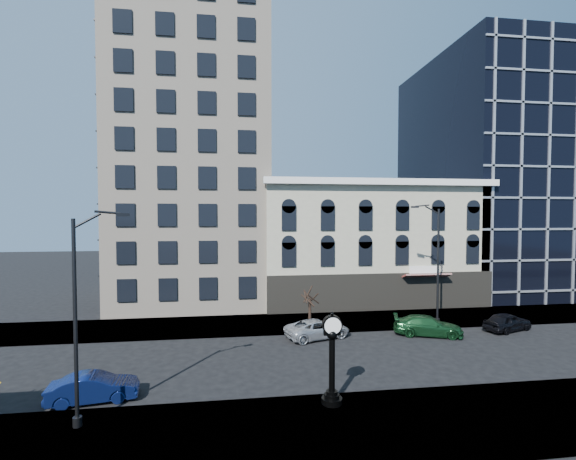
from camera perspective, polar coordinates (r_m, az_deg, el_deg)
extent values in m
plane|color=black|center=(25.26, -3.48, -18.83)|extent=(160.00, 160.00, 0.00)
cube|color=gray|center=(32.83, -4.52, -13.74)|extent=(160.00, 6.00, 0.12)
cube|color=gray|center=(18.02, -1.41, -27.76)|extent=(160.00, 6.00, 0.12)
cube|color=beige|center=(43.89, -13.54, 15.21)|extent=(15.00, 15.00, 38.00)
cube|color=#B6B096|center=(41.94, 11.45, -2.05)|extent=(22.00, 10.00, 12.00)
cube|color=white|center=(37.09, 14.17, 6.97)|extent=(22.60, 0.80, 0.60)
cube|color=black|center=(37.79, 13.94, -8.96)|extent=(22.00, 0.30, 3.60)
cube|color=maroon|center=(38.67, 19.81, -6.37)|extent=(4.50, 1.18, 0.55)
cube|color=black|center=(56.05, 29.60, 6.95)|extent=(20.00, 20.00, 28.00)
cylinder|color=black|center=(20.11, 6.51, -23.78)|extent=(1.00, 1.00, 0.27)
cylinder|color=black|center=(20.01, 6.51, -23.20)|extent=(0.72, 0.72, 0.18)
cylinder|color=black|center=(19.94, 6.51, -22.78)|extent=(0.54, 0.54, 0.14)
cylinder|color=black|center=(19.40, 6.53, -19.09)|extent=(0.29, 0.29, 2.62)
sphere|color=black|center=(18.94, 6.55, -15.13)|extent=(0.51, 0.51, 0.51)
cube|color=black|center=(18.91, 6.55, -14.87)|extent=(0.82, 0.25, 0.23)
cylinder|color=black|center=(18.81, 6.55, -13.82)|extent=(0.96, 0.35, 0.94)
cylinder|color=white|center=(18.67, 6.67, -13.94)|extent=(0.80, 0.07, 0.80)
cylinder|color=white|center=(18.95, 6.44, -13.69)|extent=(0.80, 0.07, 0.80)
sphere|color=black|center=(18.67, 6.56, -12.21)|extent=(0.18, 0.18, 0.18)
cylinder|color=black|center=(18.82, -28.98, -12.02)|extent=(0.16, 0.16, 8.81)
cylinder|color=black|center=(20.25, -28.74, -23.63)|extent=(0.37, 0.37, 0.41)
cube|color=black|center=(18.32, -23.14, 2.08)|extent=(0.61, 0.40, 0.14)
cylinder|color=black|center=(34.03, 21.34, -5.07)|extent=(0.18, 0.18, 9.46)
cylinder|color=black|center=(34.88, 21.23, -12.44)|extent=(0.40, 0.40, 0.44)
cube|color=black|center=(33.35, 17.96, 3.26)|extent=(0.65, 0.39, 0.15)
cylinder|color=black|center=(31.33, 3.25, -12.16)|extent=(0.24, 0.24, 2.36)
imported|color=#0C194C|center=(22.32, -26.84, -20.11)|extent=(4.27, 2.05, 1.35)
imported|color=#A5A8AD|center=(29.43, 4.39, -14.37)|extent=(5.31, 3.56, 1.35)
imported|color=#143F1E|center=(31.73, 20.01, -13.18)|extent=(5.38, 3.51, 1.45)
imported|color=black|center=(35.50, 29.72, -11.72)|extent=(4.46, 2.89, 1.41)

